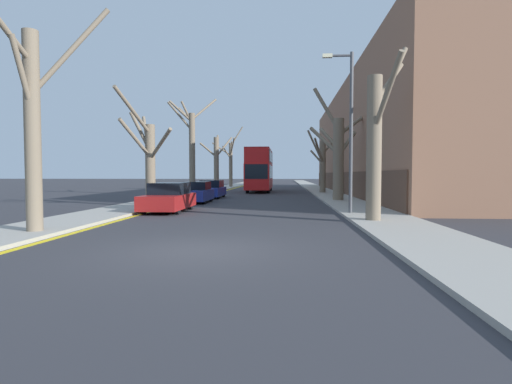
# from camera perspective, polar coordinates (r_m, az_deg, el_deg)

# --- Properties ---
(ground_plane) EXTENTS (300.00, 300.00, 0.00)m
(ground_plane) POSITION_cam_1_polar(r_m,az_deg,el_deg) (10.03, -8.63, -8.32)
(ground_plane) COLOR #333338
(sidewalk_left) EXTENTS (2.84, 120.00, 0.12)m
(sidewalk_left) POSITION_cam_1_polar(r_m,az_deg,el_deg) (60.21, -3.81, 0.81)
(sidewalk_left) COLOR #A39E93
(sidewalk_left) RESTS_ON ground
(sidewalk_right) EXTENTS (2.84, 120.00, 0.12)m
(sidewalk_right) POSITION_cam_1_polar(r_m,az_deg,el_deg) (59.76, 8.01, 0.78)
(sidewalk_right) COLOR #A39E93
(sidewalk_right) RESTS_ON ground
(building_facade_right) EXTENTS (10.08, 46.69, 10.41)m
(building_facade_right) POSITION_cam_1_polar(r_m,az_deg,el_deg) (42.25, 18.55, 6.92)
(building_facade_right) COLOR #93664C
(building_facade_right) RESTS_ON ground
(kerb_line_stripe) EXTENTS (0.24, 120.00, 0.01)m
(kerb_line_stripe) POSITION_cam_1_polar(r_m,az_deg,el_deg) (60.01, -2.29, 0.76)
(kerb_line_stripe) COLOR yellow
(kerb_line_stripe) RESTS_ON ground
(street_tree_left_0) EXTENTS (2.31, 3.92, 7.34)m
(street_tree_left_0) POSITION_cam_1_polar(r_m,az_deg,el_deg) (14.24, -29.24, 8.86)
(street_tree_left_0) COLOR #7A6B56
(street_tree_left_0) RESTS_ON ground
(street_tree_left_1) EXTENTS (3.17, 5.47, 6.39)m
(street_tree_left_1) POSITION_cam_1_polar(r_m,az_deg,el_deg) (23.86, -15.14, 4.96)
(street_tree_left_1) COLOR #7A6B56
(street_tree_left_1) RESTS_ON ground
(street_tree_left_2) EXTENTS (3.93, 3.14, 8.75)m
(street_tree_left_2) POSITION_cam_1_polar(r_m,az_deg,el_deg) (34.98, -9.20, 6.36)
(street_tree_left_2) COLOR #7A6B56
(street_tree_left_2) RESTS_ON ground
(street_tree_left_3) EXTENTS (3.46, 2.62, 6.47)m
(street_tree_left_3) POSITION_cam_1_polar(r_m,az_deg,el_deg) (45.64, -5.66, 4.35)
(street_tree_left_3) COLOR #7A6B56
(street_tree_left_3) RESTS_ON ground
(street_tree_left_4) EXTENTS (4.22, 3.52, 8.76)m
(street_tree_left_4) POSITION_cam_1_polar(r_m,az_deg,el_deg) (57.49, -3.66, 4.45)
(street_tree_left_4) COLOR #7A6B56
(street_tree_left_4) RESTS_ON ground
(street_tree_right_0) EXTENTS (1.91, 4.84, 7.10)m
(street_tree_right_0) POSITION_cam_1_polar(r_m,az_deg,el_deg) (16.27, 16.87, 7.56)
(street_tree_right_0) COLOR #7A6B56
(street_tree_right_0) RESTS_ON ground
(street_tree_right_1) EXTENTS (4.08, 2.94, 7.97)m
(street_tree_right_1) POSITION_cam_1_polar(r_m,az_deg,el_deg) (28.23, 11.55, 5.50)
(street_tree_right_1) COLOR #7A6B56
(street_tree_right_1) RESTS_ON ground
(street_tree_right_2) EXTENTS (3.56, 3.65, 6.16)m
(street_tree_right_2) POSITION_cam_1_polar(r_m,az_deg,el_deg) (39.43, 9.45, 4.06)
(street_tree_right_2) COLOR #7A6B56
(street_tree_right_2) RESTS_ON ground
(double_decker_bus) EXTENTS (2.46, 10.59, 4.51)m
(double_decker_bus) POSITION_cam_1_polar(r_m,az_deg,el_deg) (43.06, 0.55, 3.44)
(double_decker_bus) COLOR red
(double_decker_bus) RESTS_ON ground
(parked_car_0) EXTENTS (1.85, 4.37, 1.45)m
(parked_car_0) POSITION_cam_1_polar(r_m,az_deg,el_deg) (20.64, -12.36, -0.83)
(parked_car_0) COLOR maroon
(parked_car_0) RESTS_ON ground
(parked_car_1) EXTENTS (1.74, 3.90, 1.39)m
(parked_car_1) POSITION_cam_1_polar(r_m,az_deg,el_deg) (26.72, -8.52, -0.10)
(parked_car_1) COLOR navy
(parked_car_1) RESTS_ON ground
(parked_car_2) EXTENTS (1.76, 4.41, 1.41)m
(parked_car_2) POSITION_cam_1_polar(r_m,az_deg,el_deg) (32.09, -6.36, 0.36)
(parked_car_2) COLOR navy
(parked_car_2) RESTS_ON ground
(lamp_post) EXTENTS (1.40, 0.20, 7.40)m
(lamp_post) POSITION_cam_1_polar(r_m,az_deg,el_deg) (18.86, 13.12, 9.39)
(lamp_post) COLOR #4C4F54
(lamp_post) RESTS_ON ground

